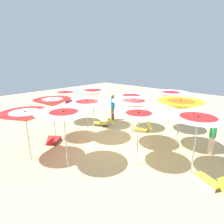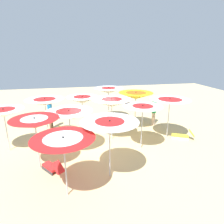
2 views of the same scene
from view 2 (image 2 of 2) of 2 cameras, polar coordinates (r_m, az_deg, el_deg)
The scene contains 20 objects.
ground at distance 10.95m, azimuth -5.03°, elevation -9.51°, with size 37.20×37.20×0.04m, color #D1B57F.
beach_umbrella_0 at distance 10.92m, azimuth -29.17°, elevation -0.25°, with size 1.95×1.95×2.27m.
beach_umbrella_1 at distance 8.58m, azimuth -21.66°, elevation -3.04°, with size 1.98×1.98×2.36m.
beach_umbrella_2 at distance 6.63m, azimuth -14.01°, elevation -8.97°, with size 2.11×2.11×2.28m.
beach_umbrella_3 at distance 11.20m, azimuth -19.05°, elevation 2.75°, with size 2.06×2.06×2.51m.
beach_umbrella_4 at distance 9.65m, azimuth -12.47°, elevation -0.59°, with size 2.28×2.28×2.23m.
beach_umbrella_5 at distance 7.38m, azimuth -0.68°, elevation -4.06°, with size 2.24×2.24×2.46m.
beach_umbrella_6 at distance 12.43m, azimuth -8.71°, elevation 3.53°, with size 1.99×1.99×2.27m.
beach_umbrella_7 at distance 10.80m, azimuth -0.09°, elevation 2.73°, with size 2.16×2.16×2.47m.
beach_umbrella_8 at distance 9.84m, azimuth 8.96°, elevation 0.92°, with size 2.01×2.01×2.38m.
beach_umbrella_9 at distance 13.93m, azimuth -1.03°, elevation 6.30°, with size 2.08×2.08×2.51m.
beach_umbrella_10 at distance 12.46m, azimuth 6.99°, elevation 4.77°, with size 2.19×2.19×2.50m.
beach_umbrella_11 at distance 11.45m, azimuth 16.57°, elevation 2.89°, with size 2.27×2.27×2.41m.
lounger_0 at distance 8.94m, azimuth -17.15°, elevation -15.16°, with size 1.23×1.05×0.60m.
lounger_1 at distance 12.26m, azimuth -16.11°, elevation -5.99°, with size 1.08×1.28×0.55m.
lounger_2 at distance 13.11m, azimuth -4.59°, elevation -3.73°, with size 0.75×1.15×0.71m.
lounger_3 at distance 12.17m, azimuth 19.73°, elevation -6.53°, with size 0.85×1.27×0.61m.
beachgoer_0 at distance 13.34m, azimuth -17.63°, elevation -0.58°, with size 0.30×0.30×1.89m.
beachgoer_1 at distance 13.69m, azimuth 12.16°, elevation 0.30°, with size 0.30×0.30×1.89m.
beach_ball at distance 15.26m, azimuth -11.38°, elevation -1.21°, with size 0.33×0.33×0.33m, color yellow.
Camera 2 is at (9.74, -1.05, 4.88)m, focal length 31.22 mm.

